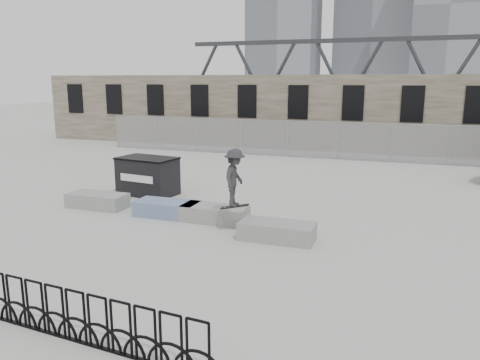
% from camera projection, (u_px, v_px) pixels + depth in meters
% --- Properties ---
extents(ground, '(120.00, 120.00, 0.00)m').
position_uv_depth(ground, '(191.00, 217.00, 14.57)').
color(ground, '#A5A6A1').
rests_on(ground, ground).
extents(stone_wall, '(36.00, 2.58, 4.50)m').
position_uv_depth(stone_wall, '(302.00, 112.00, 29.07)').
color(stone_wall, brown).
rests_on(stone_wall, ground).
extents(chainlink_fence, '(22.06, 0.06, 2.02)m').
position_uv_depth(chainlink_fence, '(287.00, 138.00, 25.87)').
color(chainlink_fence, gray).
rests_on(chainlink_fence, ground).
extents(planter_far_left, '(2.00, 0.90, 0.48)m').
position_uv_depth(planter_far_left, '(97.00, 200.00, 15.65)').
color(planter_far_left, gray).
rests_on(planter_far_left, ground).
extents(planter_center_left, '(2.00, 0.90, 0.48)m').
position_uv_depth(planter_center_left, '(167.00, 208.00, 14.65)').
color(planter_center_left, '#3658A2').
rests_on(planter_center_left, ground).
extents(planter_center_right, '(2.00, 0.90, 0.48)m').
position_uv_depth(planter_center_right, '(215.00, 213.00, 14.11)').
color(planter_center_right, gray).
rests_on(planter_center_right, ground).
extents(planter_offset, '(2.00, 0.90, 0.48)m').
position_uv_depth(planter_offset, '(277.00, 230.00, 12.48)').
color(planter_offset, gray).
rests_on(planter_offset, ground).
extents(dumpster, '(2.29, 1.58, 1.40)m').
position_uv_depth(dumpster, '(148.00, 176.00, 17.35)').
color(dumpster, black).
rests_on(dumpster, ground).
extents(bike_rack, '(4.93, 0.47, 0.90)m').
position_uv_depth(bike_rack, '(87.00, 321.00, 7.45)').
color(bike_rack, black).
rests_on(bike_rack, ground).
extents(truss_bridge, '(70.00, 3.00, 9.80)m').
position_uv_depth(truss_bridge, '(440.00, 80.00, 61.15)').
color(truss_bridge, '#2D3033').
rests_on(truss_bridge, ground).
extents(skateboarder, '(0.81, 1.05, 1.70)m').
position_uv_depth(skateboarder, '(235.00, 178.00, 12.76)').
color(skateboarder, '#2B2B2E').
rests_on(skateboarder, ground).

